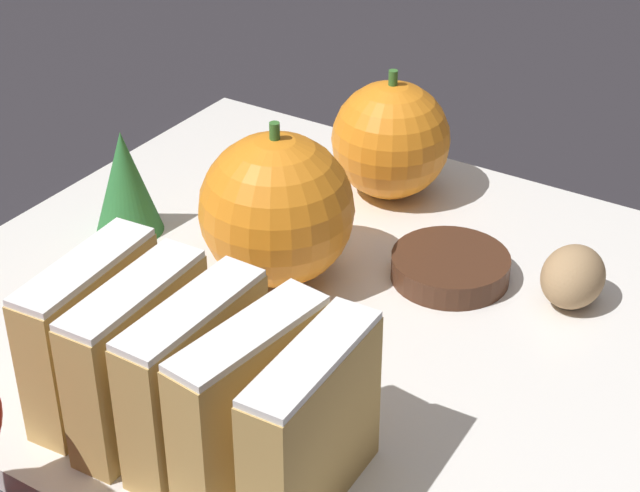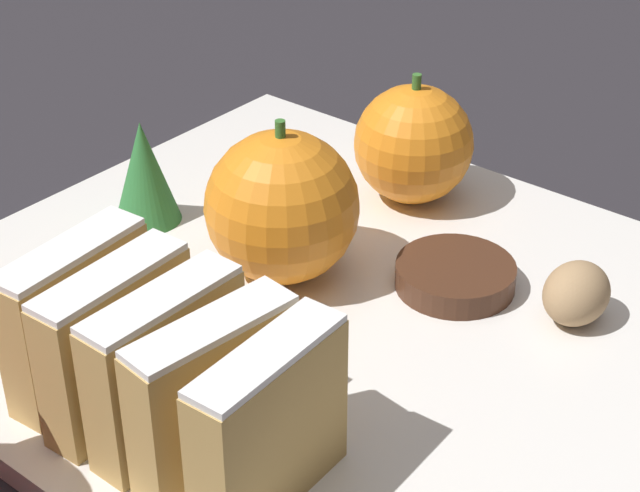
% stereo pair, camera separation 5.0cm
% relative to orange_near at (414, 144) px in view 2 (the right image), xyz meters
% --- Properties ---
extents(ground_plane, '(6.00, 6.00, 0.00)m').
position_rel_orange_near_xyz_m(ground_plane, '(-0.11, -0.02, -0.05)').
color(ground_plane, '#28262B').
extents(serving_platter, '(0.34, 0.37, 0.01)m').
position_rel_orange_near_xyz_m(serving_platter, '(-0.11, -0.02, -0.04)').
color(serving_platter, white).
rests_on(serving_platter, ground_plane).
extents(stollen_slice_front, '(0.07, 0.02, 0.07)m').
position_rel_orange_near_xyz_m(stollen_slice_front, '(-0.23, -0.09, 0.00)').
color(stollen_slice_front, tan).
rests_on(stollen_slice_front, serving_platter).
extents(stollen_slice_second, '(0.07, 0.03, 0.07)m').
position_rel_orange_near_xyz_m(stollen_slice_second, '(-0.23, -0.07, 0.00)').
color(stollen_slice_second, tan).
rests_on(stollen_slice_second, serving_platter).
extents(stollen_slice_third, '(0.07, 0.02, 0.07)m').
position_rel_orange_near_xyz_m(stollen_slice_third, '(-0.23, -0.04, 0.00)').
color(stollen_slice_third, tan).
rests_on(stollen_slice_third, serving_platter).
extents(stollen_slice_fourth, '(0.07, 0.02, 0.07)m').
position_rel_orange_near_xyz_m(stollen_slice_fourth, '(-0.23, -0.01, 0.00)').
color(stollen_slice_fourth, tan).
rests_on(stollen_slice_fourth, serving_platter).
extents(stollen_slice_fifth, '(0.07, 0.03, 0.07)m').
position_rel_orange_near_xyz_m(stollen_slice_fifth, '(-0.23, 0.01, 0.00)').
color(stollen_slice_fifth, tan).
rests_on(stollen_slice_fifth, serving_platter).
extents(orange_near, '(0.07, 0.07, 0.07)m').
position_rel_orange_near_xyz_m(orange_near, '(0.00, 0.00, 0.00)').
color(orange_near, orange).
rests_on(orange_near, serving_platter).
extents(orange_far, '(0.08, 0.08, 0.08)m').
position_rel_orange_near_xyz_m(orange_far, '(-0.11, 0.00, 0.00)').
color(orange_far, orange).
rests_on(orange_far, serving_platter).
extents(walnut, '(0.04, 0.03, 0.03)m').
position_rel_orange_near_xyz_m(walnut, '(-0.05, -0.13, -0.02)').
color(walnut, tan).
rests_on(walnut, serving_platter).
extents(chocolate_cookie, '(0.06, 0.06, 0.01)m').
position_rel_orange_near_xyz_m(chocolate_cookie, '(-0.06, -0.07, -0.03)').
color(chocolate_cookie, '#472819').
rests_on(chocolate_cookie, serving_platter).
extents(evergreen_sprig, '(0.04, 0.04, 0.06)m').
position_rel_orange_near_xyz_m(evergreen_sprig, '(-0.12, 0.10, -0.00)').
color(evergreen_sprig, '#2D7538').
rests_on(evergreen_sprig, serving_platter).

